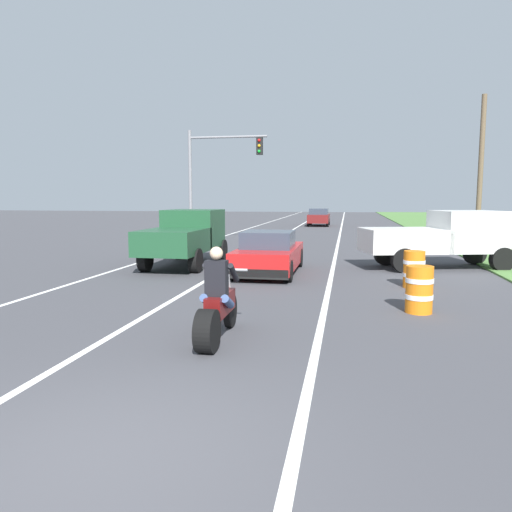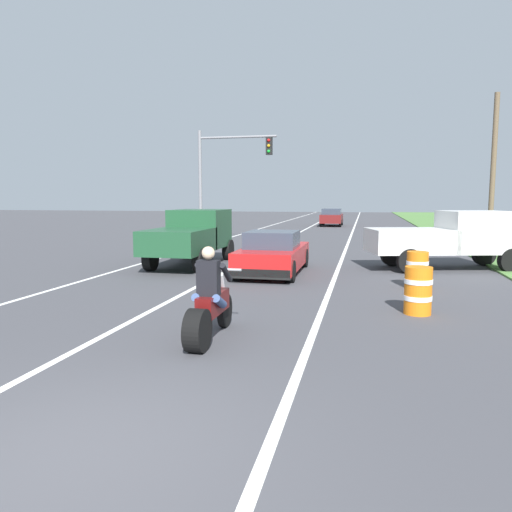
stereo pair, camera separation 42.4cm
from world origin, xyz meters
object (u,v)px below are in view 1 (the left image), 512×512
object	(u,v)px
traffic_light_mast_near	(213,168)
pickup_truck_left_lane_dark_green	(186,235)
pickup_truck_right_shoulder_white	(441,236)
construction_barrel_mid	(414,269)
distant_car_far_ahead	(319,217)
motorcycle_with_rider	(217,307)
construction_barrel_nearest	(419,289)
sports_car_red	(269,254)

from	to	relation	value
traffic_light_mast_near	pickup_truck_left_lane_dark_green	bearing A→B (deg)	-80.98
traffic_light_mast_near	pickup_truck_right_shoulder_white	bearing A→B (deg)	-37.57
pickup_truck_left_lane_dark_green	traffic_light_mast_near	xyz separation A→B (m)	(-1.40, 8.84, 2.87)
construction_barrel_mid	distant_car_far_ahead	distance (m)	29.23
construction_barrel_mid	pickup_truck_left_lane_dark_green	bearing A→B (deg)	157.89
motorcycle_with_rider	pickup_truck_left_lane_dark_green	xyz separation A→B (m)	(-3.54, 8.87, 0.51)
motorcycle_with_rider	distant_car_far_ahead	distance (m)	34.76
motorcycle_with_rider	construction_barrel_nearest	world-z (taller)	motorcycle_with_rider
pickup_truck_left_lane_dark_green	pickup_truck_right_shoulder_white	bearing A→B (deg)	6.15
traffic_light_mast_near	construction_barrel_mid	distance (m)	15.23
motorcycle_with_rider	construction_barrel_mid	world-z (taller)	motorcycle_with_rider
motorcycle_with_rider	construction_barrel_mid	xyz separation A→B (m)	(3.93, 5.84, -0.09)
traffic_light_mast_near	construction_barrel_mid	world-z (taller)	traffic_light_mast_near
traffic_light_mast_near	sports_car_red	bearing A→B (deg)	-65.44
pickup_truck_left_lane_dark_green	construction_barrel_nearest	bearing A→B (deg)	-40.07
pickup_truck_right_shoulder_white	motorcycle_with_rider	bearing A→B (deg)	-118.34
motorcycle_with_rider	construction_barrel_nearest	distance (m)	4.62
pickup_truck_left_lane_dark_green	distant_car_far_ahead	size ratio (longest dim) A/B	1.20
pickup_truck_right_shoulder_white	traffic_light_mast_near	xyz separation A→B (m)	(-10.25, 7.88, 2.87)
traffic_light_mast_near	construction_barrel_nearest	xyz separation A→B (m)	(8.60, -14.89, -3.47)
pickup_truck_right_shoulder_white	pickup_truck_left_lane_dark_green	bearing A→B (deg)	-173.85
distant_car_far_ahead	pickup_truck_left_lane_dark_green	bearing A→B (deg)	-97.18
motorcycle_with_rider	sports_car_red	world-z (taller)	motorcycle_with_rider
traffic_light_mast_near	distant_car_far_ahead	bearing A→B (deg)	74.70
pickup_truck_left_lane_dark_green	pickup_truck_right_shoulder_white	distance (m)	8.89
pickup_truck_right_shoulder_white	traffic_light_mast_near	distance (m)	13.24
sports_car_red	traffic_light_mast_near	world-z (taller)	traffic_light_mast_near
pickup_truck_right_shoulder_white	traffic_light_mast_near	world-z (taller)	traffic_light_mast_near
sports_car_red	pickup_truck_left_lane_dark_green	world-z (taller)	pickup_truck_left_lane_dark_green
construction_barrel_nearest	construction_barrel_mid	bearing A→B (deg)	84.73
pickup_truck_left_lane_dark_green	construction_barrel_mid	world-z (taller)	pickup_truck_left_lane_dark_green
pickup_truck_right_shoulder_white	distant_car_far_ahead	world-z (taller)	pickup_truck_right_shoulder_white
pickup_truck_right_shoulder_white	traffic_light_mast_near	bearing A→B (deg)	142.43
sports_car_red	distant_car_far_ahead	distance (m)	27.17
pickup_truck_left_lane_dark_green	motorcycle_with_rider	bearing A→B (deg)	-68.23
motorcycle_with_rider	construction_barrel_mid	bearing A→B (deg)	56.03
motorcycle_with_rider	pickup_truck_left_lane_dark_green	world-z (taller)	pickup_truck_left_lane_dark_green
sports_car_red	pickup_truck_left_lane_dark_green	distance (m)	3.50
construction_barrel_nearest	distant_car_far_ahead	size ratio (longest dim) A/B	0.25
pickup_truck_left_lane_dark_green	sports_car_red	bearing A→B (deg)	-21.65
pickup_truck_right_shoulder_white	construction_barrel_mid	bearing A→B (deg)	-108.92
distant_car_far_ahead	motorcycle_with_rider	bearing A→B (deg)	-89.54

